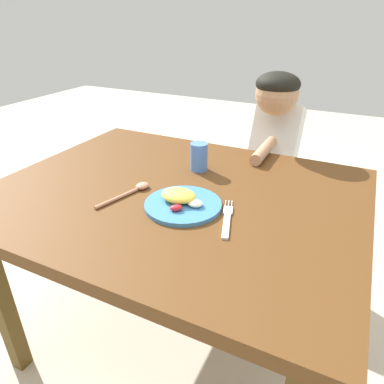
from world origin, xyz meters
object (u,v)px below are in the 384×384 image
object	(u,v)px
drinking_cup	(200,157)
person	(272,169)
fork	(227,219)
spoon	(133,190)
plate	(182,202)

from	to	relation	value
drinking_cup	person	xyz separation A→B (m)	(0.17, 0.42, -0.18)
fork	spoon	size ratio (longest dim) A/B	0.96
fork	drinking_cup	world-z (taller)	drinking_cup
person	spoon	bearing A→B (deg)	67.41
fork	spoon	bearing A→B (deg)	68.12
fork	person	world-z (taller)	person
plate	spoon	size ratio (longest dim) A/B	1.11
spoon	drinking_cup	xyz separation A→B (m)	(0.11, 0.25, 0.04)
drinking_cup	fork	bearing A→B (deg)	-52.38
drinking_cup	person	world-z (taller)	person
spoon	drinking_cup	distance (m)	0.27
plate	person	bearing A→B (deg)	81.35
plate	person	world-z (taller)	person
person	plate	bearing A→B (deg)	81.35
spoon	person	distance (m)	0.73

